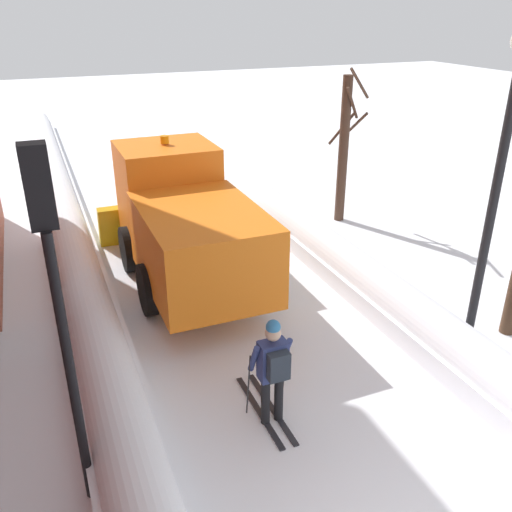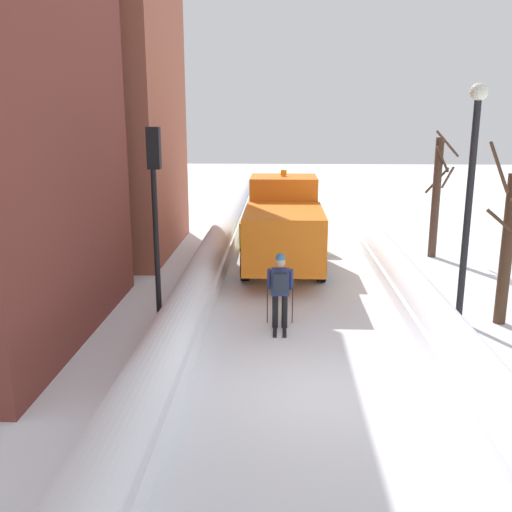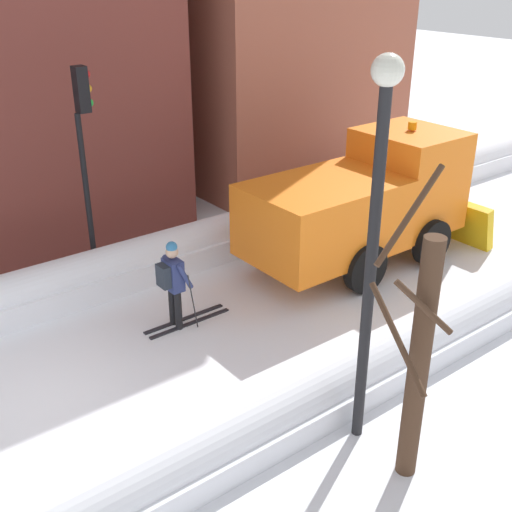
% 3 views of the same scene
% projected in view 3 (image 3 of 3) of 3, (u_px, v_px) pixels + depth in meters
% --- Properties ---
extents(ground_plane, '(80.00, 80.00, 0.00)m').
position_uv_depth(ground_plane, '(429.00, 248.00, 15.87)').
color(ground_plane, white).
extents(snowbank_left, '(1.10, 36.00, 0.97)m').
position_uv_depth(snowbank_left, '(347.00, 200.00, 17.77)').
color(snowbank_left, white).
rests_on(snowbank_left, ground).
extents(plow_truck, '(3.20, 5.98, 3.12)m').
position_uv_depth(plow_truck, '(366.00, 201.00, 14.64)').
color(plow_truck, orange).
rests_on(plow_truck, ground).
extents(skier, '(0.62, 1.80, 1.81)m').
position_uv_depth(skier, '(173.00, 281.00, 12.11)').
color(skier, black).
rests_on(skier, ground).
extents(traffic_light_pole, '(0.28, 0.42, 4.64)m').
position_uv_depth(traffic_light_pole, '(85.00, 137.00, 12.98)').
color(traffic_light_pole, black).
rests_on(traffic_light_pole, ground).
extents(street_lamp, '(0.40, 0.40, 5.58)m').
position_uv_depth(street_lamp, '(375.00, 219.00, 8.25)').
color(street_lamp, black).
rests_on(street_lamp, ground).
extents(bare_tree_near, '(1.22, 1.16, 4.30)m').
position_uv_depth(bare_tree_near, '(418.00, 358.00, 8.23)').
color(bare_tree_near, '#473020').
rests_on(bare_tree_near, ground).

